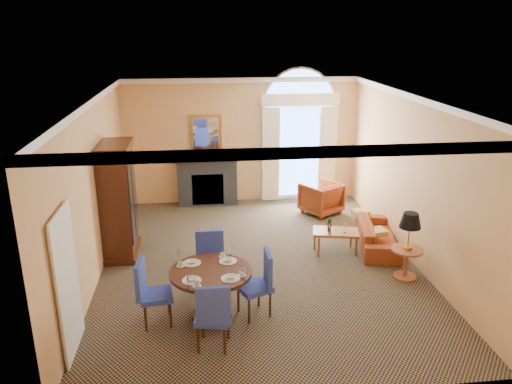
{
  "coord_description": "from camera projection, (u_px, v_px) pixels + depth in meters",
  "views": [
    {
      "loc": [
        -1.09,
        -8.76,
        4.42
      ],
      "look_at": [
        0.0,
        0.5,
        1.3
      ],
      "focal_mm": 35.0,
      "sensor_mm": 36.0,
      "label": 1
    }
  ],
  "objects": [
    {
      "name": "armoire",
      "position": [
        118.0,
        202.0,
        9.83
      ],
      "size": [
        0.66,
        1.17,
        2.3
      ],
      "color": "#34170C",
      "rests_on": "ground"
    },
    {
      "name": "dining_chair_north",
      "position": [
        210.0,
        258.0,
        8.58
      ],
      "size": [
        0.61,
        0.61,
        1.08
      ],
      "rotation": [
        0.0,
        0.0,
        3.46
      ],
      "color": "#293BA2",
      "rests_on": "ground"
    },
    {
      "name": "dining_table",
      "position": [
        211.0,
        283.0,
        7.79
      ],
      "size": [
        1.29,
        1.29,
        1.01
      ],
      "color": "#34170C",
      "rests_on": "ground"
    },
    {
      "name": "dining_chair_east",
      "position": [
        261.0,
        279.0,
        7.86
      ],
      "size": [
        0.63,
        0.63,
        1.08
      ],
      "rotation": [
        0.0,
        0.0,
        1.95
      ],
      "color": "#293BA2",
      "rests_on": "ground"
    },
    {
      "name": "ground",
      "position": [
        259.0,
        263.0,
        9.77
      ],
      "size": [
        7.5,
        7.5,
        0.0
      ],
      "primitive_type": "plane",
      "color": "#111336",
      "rests_on": "ground"
    },
    {
      "name": "coffee_table",
      "position": [
        335.0,
        232.0,
        10.11
      ],
      "size": [
        1.0,
        0.7,
        0.82
      ],
      "rotation": [
        0.0,
        0.0,
        -0.22
      ],
      "color": "#A45931",
      "rests_on": "ground"
    },
    {
      "name": "room_envelope",
      "position": [
        254.0,
        130.0,
        9.6
      ],
      "size": [
        6.04,
        7.52,
        3.45
      ],
      "color": "#EEB471",
      "rests_on": "ground"
    },
    {
      "name": "side_table",
      "position": [
        409.0,
        237.0,
        8.95
      ],
      "size": [
        0.58,
        0.58,
        1.24
      ],
      "color": "#A45931",
      "rests_on": "ground"
    },
    {
      "name": "dining_chair_south",
      "position": [
        213.0,
        313.0,
        6.95
      ],
      "size": [
        0.57,
        0.57,
        1.08
      ],
      "rotation": [
        0.0,
        0.0,
        -0.19
      ],
      "color": "#293BA2",
      "rests_on": "ground"
    },
    {
      "name": "armchair",
      "position": [
        321.0,
        198.0,
        12.26
      ],
      "size": [
        1.16,
        1.17,
        0.78
      ],
      "primitive_type": "imported",
      "rotation": [
        0.0,
        0.0,
        3.71
      ],
      "color": "#953C1B",
      "rests_on": "ground"
    },
    {
      "name": "sofa",
      "position": [
        377.0,
        235.0,
        10.4
      ],
      "size": [
        1.08,
        1.95,
        0.54
      ],
      "primitive_type": "imported",
      "rotation": [
        0.0,
        0.0,
        1.36
      ],
      "color": "#953C1B",
      "rests_on": "ground"
    },
    {
      "name": "dining_chair_west",
      "position": [
        149.0,
        288.0,
        7.59
      ],
      "size": [
        0.55,
        0.54,
        1.08
      ],
      "rotation": [
        0.0,
        0.0,
        -1.45
      ],
      "color": "#293BA2",
      "rests_on": "ground"
    }
  ]
}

